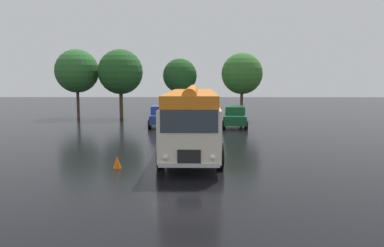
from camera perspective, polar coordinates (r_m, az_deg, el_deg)
ground_plane at (r=18.68m, az=-1.85°, el=-5.11°), size 120.00×120.00×0.00m
vintage_bus at (r=19.13m, az=-0.04°, el=0.93°), size 2.99×10.16×3.49m
car_near_left at (r=30.74m, az=-4.83°, el=1.19°), size 2.24×4.33×1.66m
car_mid_left at (r=31.05m, az=0.67°, el=1.28°), size 1.99×4.22×1.66m
car_mid_right at (r=30.27m, az=6.58°, el=1.08°), size 2.28×4.35×1.66m
tree_far_left at (r=38.95m, az=-16.97°, el=7.77°), size 4.28×4.28×6.75m
tree_left_of_centre at (r=37.46m, az=-10.89°, el=7.81°), size 4.36×4.36×6.70m
tree_centre at (r=36.08m, az=-1.90°, el=7.20°), size 3.25×3.25×5.78m
tree_right_of_centre at (r=35.92m, az=7.46°, el=7.59°), size 3.88×3.88×6.28m
traffic_cone at (r=16.67m, az=-11.35°, el=-5.74°), size 0.36×0.36×0.55m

